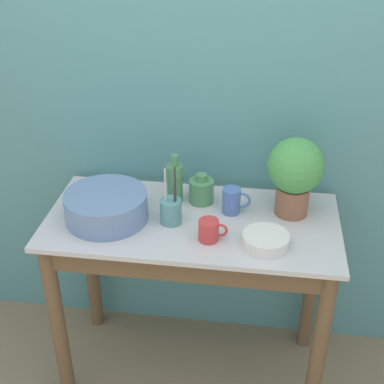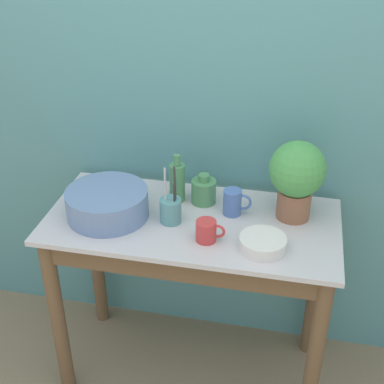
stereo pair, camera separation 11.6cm
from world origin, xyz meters
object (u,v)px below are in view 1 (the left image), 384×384
Objects in this scene: potted_plant at (295,172)px; bottle_tall at (175,182)px; mug_blue at (232,201)px; bowl_small_enamel_white at (266,240)px; utensil_cup at (171,211)px; bottle_short at (201,190)px; mug_red at (209,230)px; bowl_wash_large at (106,206)px.

potted_plant is 1.54× the size of bottle_tall.
bottle_tall is at bearing 176.43° from potted_plant.
bowl_small_enamel_white is at bearing -56.42° from mug_blue.
bowl_small_enamel_white is 0.37m from utensil_cup.
bottle_short reaches higher than mug_blue.
utensil_cup is (0.01, -0.16, -0.03)m from bottle_tall.
bottle_short is at bearing 134.58° from bowl_small_enamel_white.
bottle_tall is 1.84× the size of mug_blue.
potted_plant reaches higher than bottle_short.
mug_red is 0.18m from utensil_cup.
utensil_cup is at bearing 149.35° from mug_red.
bowl_wash_large is at bearing -168.71° from potted_plant.
bottle_tall is 0.85× the size of utensil_cup.
potted_plant is 0.39m from mug_red.
bowl_wash_large is 1.55× the size of bottle_tall.
mug_blue is at bearing -26.28° from bottle_short.
mug_red is at bearing -143.03° from potted_plant.
bowl_small_enamel_white is at bearing -111.91° from potted_plant.
bottle_tall reaches higher than mug_blue.
bottle_tall is 1.21× the size of bowl_small_enamel_white.
bottle_short reaches higher than bowl_small_enamel_white.
mug_red is at bearing -76.70° from bottle_short.
bottle_short is 1.12× the size of mug_blue.
potted_plant reaches higher than mug_blue.
bottle_tall is at bearing 166.26° from mug_blue.
potted_plant is 2.83× the size of mug_blue.
bowl_wash_large reaches higher than mug_blue.
bowl_wash_large is 0.48m from mug_blue.
utensil_cup is (-0.09, -0.16, 0.00)m from bottle_short.
bottle_short is 0.26m from mug_red.
bottle_tall is (-0.46, 0.03, -0.10)m from potted_plant.
bowl_small_enamel_white is at bearing -8.69° from bowl_wash_large.
mug_red is (0.40, -0.08, -0.01)m from bowl_wash_large.
bowl_wash_large is at bearing -166.71° from mug_blue.
mug_red is at bearing -56.32° from bottle_tall.
bottle_short reaches higher than bowl_wash_large.
utensil_cup reaches higher than mug_red.
mug_blue is 1.03× the size of mug_red.
potted_plant is at bearing 16.08° from utensil_cup.
potted_plant is 2.52× the size of bottle_short.
utensil_cup is at bearing -163.92° from potted_plant.
bottle_tall is 0.45m from bowl_small_enamel_white.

